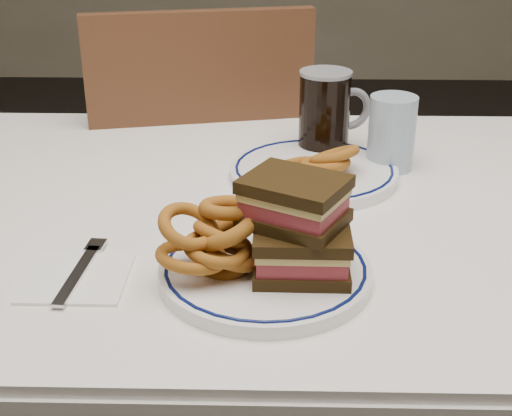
{
  "coord_description": "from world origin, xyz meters",
  "views": [
    {
      "loc": [
        0.03,
        -0.98,
        1.2
      ],
      "look_at": [
        0.01,
        -0.21,
        0.84
      ],
      "focal_mm": 50.0,
      "sensor_mm": 36.0,
      "label": 1
    }
  ],
  "objects_px": {
    "main_plate": "(265,271)",
    "chair_far": "(199,197)",
    "beer_mug": "(326,113)",
    "far_plate": "(314,172)",
    "reuben_sandwich": "(298,227)"
  },
  "relations": [
    {
      "from": "main_plate",
      "to": "chair_far",
      "type": "bearing_deg",
      "value": 102.32
    },
    {
      "from": "beer_mug",
      "to": "far_plate",
      "type": "relative_size",
      "value": 0.55
    },
    {
      "from": "chair_far",
      "to": "main_plate",
      "type": "distance_m",
      "value": 0.78
    },
    {
      "from": "beer_mug",
      "to": "chair_far",
      "type": "bearing_deg",
      "value": 130.94
    },
    {
      "from": "chair_far",
      "to": "reuben_sandwich",
      "type": "xyz_separation_m",
      "value": [
        0.2,
        -0.74,
        0.3
      ]
    },
    {
      "from": "far_plate",
      "to": "beer_mug",
      "type": "bearing_deg",
      "value": 77.51
    },
    {
      "from": "beer_mug",
      "to": "reuben_sandwich",
      "type": "bearing_deg",
      "value": -97.97
    },
    {
      "from": "reuben_sandwich",
      "to": "beer_mug",
      "type": "bearing_deg",
      "value": 82.03
    },
    {
      "from": "far_plate",
      "to": "chair_far",
      "type": "bearing_deg",
      "value": 119.84
    },
    {
      "from": "chair_far",
      "to": "beer_mug",
      "type": "bearing_deg",
      "value": -49.06
    },
    {
      "from": "reuben_sandwich",
      "to": "far_plate",
      "type": "xyz_separation_m",
      "value": [
        0.04,
        0.33,
        -0.07
      ]
    },
    {
      "from": "beer_mug",
      "to": "main_plate",
      "type": "bearing_deg",
      "value": -103.04
    },
    {
      "from": "chair_far",
      "to": "beer_mug",
      "type": "height_order",
      "value": "chair_far"
    },
    {
      "from": "chair_far",
      "to": "beer_mug",
      "type": "distance_m",
      "value": 0.5
    },
    {
      "from": "chair_far",
      "to": "main_plate",
      "type": "xyz_separation_m",
      "value": [
        0.16,
        -0.73,
        0.23
      ]
    }
  ]
}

